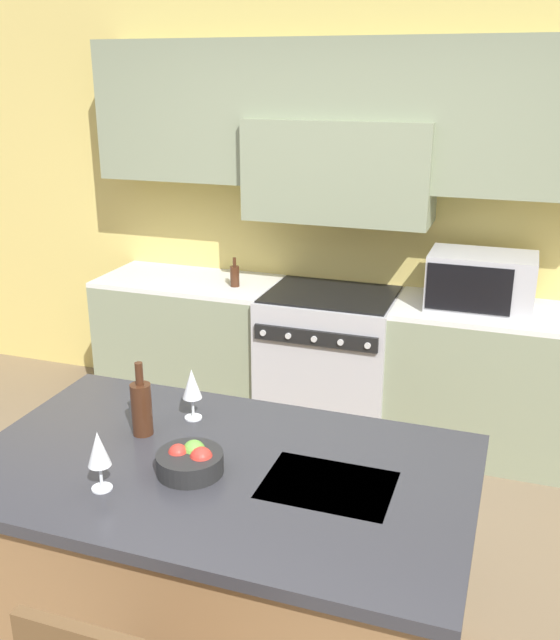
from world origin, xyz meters
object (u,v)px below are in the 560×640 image
object	(u,v)px
microwave	(481,281)
wine_glass_near	(99,450)
range_stove	(329,362)
fruit_bowl	(191,461)
oil_bottle_on_counter	(235,275)
wine_glass_far	(192,385)
wine_bottle	(142,407)

from	to	relation	value
microwave	wine_glass_near	bearing A→B (deg)	-114.20
range_stove	fruit_bowl	xyz separation A→B (m)	(0.07, -2.12, 0.47)
fruit_bowl	oil_bottle_on_counter	size ratio (longest dim) A/B	1.25
range_stove	wine_glass_far	distance (m)	1.84
wine_glass_far	microwave	bearing A→B (deg)	60.85
wine_bottle	fruit_bowl	distance (m)	0.36
range_stove	wine_bottle	world-z (taller)	wine_bottle
wine_glass_near	wine_glass_far	distance (m)	0.57
range_stove	microwave	world-z (taller)	microwave
range_stove	wine_glass_near	bearing A→B (deg)	-94.07
oil_bottle_on_counter	wine_bottle	bearing A→B (deg)	-78.03
microwave	oil_bottle_on_counter	world-z (taller)	microwave
microwave	wine_bottle	world-z (taller)	microwave
microwave	wine_bottle	xyz separation A→B (m)	(-1.11, -1.95, -0.08)
wine_bottle	wine_glass_far	distance (m)	0.22
range_stove	wine_bottle	size ratio (longest dim) A/B	3.08
wine_bottle	microwave	bearing A→B (deg)	60.26
range_stove	oil_bottle_on_counter	size ratio (longest dim) A/B	4.85
wine_glass_near	wine_glass_far	world-z (taller)	same
wine_glass_near	fruit_bowl	size ratio (longest dim) A/B	0.91
fruit_bowl	wine_glass_far	bearing A→B (deg)	114.65
range_stove	fruit_bowl	distance (m)	2.17
wine_glass_near	wine_glass_far	size ratio (longest dim) A/B	1.00
wine_glass_far	wine_bottle	bearing A→B (deg)	-125.19
microwave	wine_glass_far	bearing A→B (deg)	-119.15
fruit_bowl	range_stove	bearing A→B (deg)	91.92
wine_glass_far	range_stove	bearing A→B (deg)	86.72
wine_bottle	oil_bottle_on_counter	xyz separation A→B (m)	(-0.40, 1.89, -0.02)
oil_bottle_on_counter	microwave	bearing A→B (deg)	2.04
microwave	wine_bottle	size ratio (longest dim) A/B	2.00
wine_glass_near	fruit_bowl	bearing A→B (deg)	40.02
wine_glass_near	fruit_bowl	xyz separation A→B (m)	(0.24, 0.20, -0.10)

